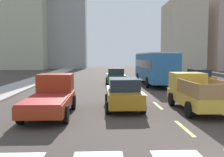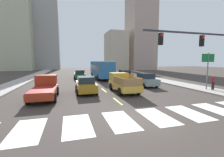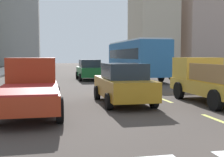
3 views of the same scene
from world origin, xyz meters
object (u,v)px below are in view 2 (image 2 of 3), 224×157
object	(u,v)px
pickup_dark	(45,88)
traffic_signal_gantry	(213,50)
sedan_mid	(86,85)
direction_sign_green	(208,63)
pedestrian_waiting	(213,81)
sedan_far	(145,80)
sedan_near_left	(80,75)
sedan_near_right	(124,75)
pickup_stakebed	(122,83)
city_bus	(101,68)

from	to	relation	value
pickup_dark	traffic_signal_gantry	bearing A→B (deg)	-17.25
pickup_dark	sedan_mid	distance (m)	3.92
direction_sign_green	pedestrian_waiting	xyz separation A→B (m)	(0.42, -0.46, -1.92)
sedan_far	sedan_near_left	distance (m)	13.09
direction_sign_green	pedestrian_waiting	size ratio (longest dim) A/B	2.56
sedan_near_right	pedestrian_waiting	distance (m)	14.26
pickup_dark	sedan_mid	bearing A→B (deg)	19.26
pickup_stakebed	direction_sign_green	world-z (taller)	direction_sign_green
sedan_near_left	direction_sign_green	world-z (taller)	direction_sign_green
direction_sign_green	city_bus	bearing A→B (deg)	120.63
sedan_near_left	pedestrian_waiting	distance (m)	20.52
sedan_near_right	traffic_signal_gantry	world-z (taller)	traffic_signal_gantry
pickup_dark	sedan_far	bearing A→B (deg)	18.80
sedan_far	sedan_near_right	xyz separation A→B (m)	(0.14, 8.17, 0.00)
pickup_stakebed	pedestrian_waiting	xyz separation A→B (m)	(9.79, -2.46, 0.18)
pickup_dark	pedestrian_waiting	size ratio (longest dim) A/B	3.17
sedan_far	sedan_near_left	size ratio (longest dim) A/B	1.00
city_bus	direction_sign_green	xyz separation A→B (m)	(8.95, -15.11, 1.08)
sedan_mid	sedan_near_left	xyz separation A→B (m)	(0.27, 12.74, 0.00)
pickup_dark	pedestrian_waiting	distance (m)	17.54
sedan_near_left	sedan_mid	bearing A→B (deg)	-89.46
sedan_mid	pedestrian_waiting	bearing A→B (deg)	-11.82
pickup_dark	sedan_near_left	distance (m)	14.39
traffic_signal_gantry	direction_sign_green	size ratio (longest dim) A/B	2.20
direction_sign_green	pickup_stakebed	bearing A→B (deg)	167.92
pickup_stakebed	sedan_mid	distance (m)	3.92
pickup_stakebed	sedan_near_right	xyz separation A→B (m)	(4.24, 10.67, -0.08)
sedan_near_left	sedan_near_right	bearing A→B (deg)	-15.14
pedestrian_waiting	pickup_dark	bearing A→B (deg)	-34.62
sedan_near_right	direction_sign_green	xyz separation A→B (m)	(5.13, -12.68, 2.17)
pickup_stakebed	sedan_near_left	bearing A→B (deg)	103.42
pickup_dark	pedestrian_waiting	xyz separation A→B (m)	(17.45, -1.71, 0.20)
city_bus	traffic_signal_gantry	world-z (taller)	traffic_signal_gantry
pickup_dark	sedan_near_left	bearing A→B (deg)	77.04
pickup_dark	direction_sign_green	world-z (taller)	direction_sign_green
pickup_stakebed	sedan_near_right	bearing A→B (deg)	66.20
sedan_mid	direction_sign_green	bearing A→B (deg)	-10.27
sedan_far	pedestrian_waiting	world-z (taller)	pedestrian_waiting
pickup_stakebed	direction_sign_green	bearing A→B (deg)	-14.21
direction_sign_green	sedan_mid	bearing A→B (deg)	170.06
direction_sign_green	sedan_near_left	bearing A→B (deg)	130.79
sedan_near_right	direction_sign_green	distance (m)	13.85
city_bus	pedestrian_waiting	size ratio (longest dim) A/B	6.59
city_bus	direction_sign_green	bearing A→B (deg)	-60.57
pickup_dark	pickup_stakebed	bearing A→B (deg)	8.94
sedan_far	sedan_near_right	size ratio (longest dim) A/B	1.00
pickup_dark	sedan_near_right	distance (m)	16.50
city_bus	pedestrian_waiting	distance (m)	18.18
pickup_dark	sedan_near_right	bearing A→B (deg)	47.14
pickup_stakebed	pickup_dark	distance (m)	7.71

